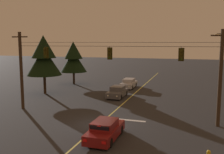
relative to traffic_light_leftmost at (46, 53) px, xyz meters
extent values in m
plane|color=#28282B|center=(6.55, -2.71, -5.89)|extent=(180.00, 180.00, 0.00)
cube|color=#D1C64C|center=(6.55, 6.02, -5.89)|extent=(0.14, 60.00, 0.01)
cube|color=silver|center=(8.45, -0.58, -5.89)|extent=(3.40, 0.36, 0.01)
cylinder|color=#38281C|center=(-2.95, 0.02, -1.92)|extent=(0.32, 0.32, 7.95)
cube|color=#38281C|center=(-2.95, 0.02, 1.55)|extent=(1.80, 0.12, 0.12)
cylinder|color=slate|center=(-2.95, 0.02, 1.20)|extent=(0.12, 0.12, 0.18)
cylinder|color=#38281C|center=(16.05, 0.02, -1.92)|extent=(0.32, 0.32, 7.95)
cube|color=#38281C|center=(16.05, 0.02, 1.55)|extent=(1.80, 0.12, 0.12)
cylinder|color=slate|center=(16.05, 0.02, 1.20)|extent=(0.12, 0.12, 0.18)
cylinder|color=black|center=(6.55, 0.02, 0.65)|extent=(19.00, 0.03, 0.03)
cylinder|color=black|center=(6.55, 0.02, 1.00)|extent=(19.00, 0.02, 0.02)
cylinder|color=black|center=(0.00, 0.02, 0.56)|extent=(0.04, 0.04, 0.18)
cube|color=#332D0A|center=(0.00, 0.02, -0.01)|extent=(0.32, 0.26, 0.96)
cube|color=#332D0A|center=(0.00, 0.16, -0.01)|extent=(0.48, 0.03, 1.12)
sphere|color=#380A0A|center=(0.00, -0.14, 0.28)|extent=(0.17, 0.17, 0.17)
cylinder|color=#332D0A|center=(0.00, -0.18, 0.33)|extent=(0.20, 0.10, 0.20)
sphere|color=#3D280A|center=(0.00, -0.14, -0.01)|extent=(0.17, 0.17, 0.17)
cylinder|color=#332D0A|center=(0.00, -0.18, 0.04)|extent=(0.20, 0.10, 0.20)
sphere|color=#1ED83F|center=(0.00, -0.14, -0.29)|extent=(0.17, 0.17, 0.17)
cylinder|color=#332D0A|center=(0.00, -0.18, -0.25)|extent=(0.20, 0.10, 0.20)
cylinder|color=black|center=(6.61, 0.02, 0.56)|extent=(0.04, 0.04, 0.18)
cube|color=#332D0A|center=(6.61, 0.02, -0.01)|extent=(0.32, 0.26, 0.96)
cube|color=#332D0A|center=(6.61, 0.16, -0.01)|extent=(0.48, 0.03, 1.12)
sphere|color=#380A0A|center=(6.61, -0.14, 0.28)|extent=(0.17, 0.17, 0.17)
cylinder|color=#332D0A|center=(6.61, -0.18, 0.33)|extent=(0.20, 0.10, 0.20)
sphere|color=#3D280A|center=(6.61, -0.14, -0.01)|extent=(0.17, 0.17, 0.17)
cylinder|color=#332D0A|center=(6.61, -0.18, 0.04)|extent=(0.20, 0.10, 0.20)
sphere|color=#1ED83F|center=(6.61, -0.14, -0.29)|extent=(0.17, 0.17, 0.17)
cylinder|color=#332D0A|center=(6.61, -0.18, -0.25)|extent=(0.20, 0.10, 0.20)
cylinder|color=black|center=(12.93, 0.02, 0.56)|extent=(0.04, 0.04, 0.18)
cube|color=#332D0A|center=(12.93, 0.02, -0.01)|extent=(0.32, 0.26, 0.96)
cube|color=#332D0A|center=(12.93, 0.16, -0.01)|extent=(0.48, 0.03, 1.12)
sphere|color=#380A0A|center=(12.93, -0.14, 0.28)|extent=(0.17, 0.17, 0.17)
cylinder|color=#332D0A|center=(12.93, -0.18, 0.33)|extent=(0.20, 0.10, 0.20)
sphere|color=#3D280A|center=(12.93, -0.14, -0.01)|extent=(0.17, 0.17, 0.17)
cylinder|color=#332D0A|center=(12.93, -0.18, 0.04)|extent=(0.20, 0.10, 0.20)
sphere|color=#1ED83F|center=(12.93, -0.14, -0.29)|extent=(0.17, 0.17, 0.17)
cylinder|color=#332D0A|center=(12.93, -0.18, -0.25)|extent=(0.20, 0.10, 0.20)
cube|color=maroon|center=(8.06, -5.40, -5.38)|extent=(1.80, 4.30, 0.68)
cube|color=maroon|center=(8.06, -5.52, -4.77)|extent=(1.51, 2.15, 0.54)
cube|color=black|center=(8.06, -4.59, -4.77)|extent=(1.40, 0.21, 0.48)
cube|color=black|center=(8.06, -6.59, -4.77)|extent=(1.37, 0.18, 0.46)
cylinder|color=black|center=(7.27, -4.07, -5.57)|extent=(0.22, 0.64, 0.64)
cylinder|color=black|center=(8.85, -4.07, -5.57)|extent=(0.22, 0.64, 0.64)
cylinder|color=black|center=(7.27, -6.74, -5.57)|extent=(0.22, 0.64, 0.64)
cylinder|color=black|center=(8.85, -6.74, -5.57)|extent=(0.22, 0.64, 0.64)
cube|color=red|center=(7.41, -7.57, -5.28)|extent=(0.28, 0.03, 0.18)
cube|color=red|center=(8.71, -7.57, -5.28)|extent=(0.28, 0.03, 0.18)
cube|color=red|center=(8.06, -6.69, -4.54)|extent=(0.24, 0.04, 0.06)
cube|color=#4C4C51|center=(4.94, 8.43, -5.38)|extent=(1.80, 4.30, 0.68)
cube|color=#4C4C51|center=(4.94, 8.55, -4.77)|extent=(1.51, 2.15, 0.54)
cube|color=black|center=(4.94, 7.61, -4.77)|extent=(1.40, 0.21, 0.48)
cube|color=black|center=(4.94, 9.61, -4.77)|extent=(1.37, 0.18, 0.46)
cylinder|color=black|center=(5.73, 7.10, -5.57)|extent=(0.22, 0.64, 0.64)
cylinder|color=black|center=(4.15, 7.10, -5.57)|extent=(0.22, 0.64, 0.64)
cylinder|color=black|center=(5.73, 9.76, -5.57)|extent=(0.22, 0.64, 0.64)
cylinder|color=black|center=(4.15, 9.76, -5.57)|extent=(0.22, 0.64, 0.64)
sphere|color=white|center=(5.50, 6.26, -5.32)|extent=(0.20, 0.20, 0.20)
sphere|color=white|center=(4.38, 6.26, -5.32)|extent=(0.20, 0.20, 0.20)
cube|color=#A5A5AD|center=(4.72, 15.32, -5.38)|extent=(1.80, 4.30, 0.68)
cube|color=#A5A5AD|center=(4.72, 15.44, -4.77)|extent=(1.51, 2.15, 0.54)
cube|color=black|center=(4.72, 14.51, -4.77)|extent=(1.40, 0.21, 0.48)
cube|color=black|center=(4.72, 16.51, -4.77)|extent=(1.37, 0.18, 0.46)
cylinder|color=black|center=(5.51, 13.99, -5.57)|extent=(0.22, 0.64, 0.64)
cylinder|color=black|center=(3.93, 13.99, -5.57)|extent=(0.22, 0.64, 0.64)
cylinder|color=black|center=(5.51, 16.66, -5.57)|extent=(0.22, 0.64, 0.64)
cylinder|color=black|center=(3.93, 16.66, -5.57)|extent=(0.22, 0.64, 0.64)
sphere|color=white|center=(5.28, 13.15, -5.32)|extent=(0.20, 0.20, 0.20)
sphere|color=white|center=(4.16, 13.15, -5.32)|extent=(0.20, 0.20, 0.20)
ellipsoid|color=beige|center=(15.82, 2.04, 1.65)|extent=(0.56, 0.30, 0.22)
cylinder|color=#332316|center=(-5.05, 7.59, -4.46)|extent=(0.36, 0.36, 2.87)
cone|color=black|center=(-5.05, 7.59, -1.52)|extent=(4.62, 4.62, 3.70)
cone|color=black|center=(-5.05, 7.59, 0.44)|extent=(3.24, 3.24, 3.00)
cylinder|color=#332316|center=(-4.82, 16.01, -4.71)|extent=(0.36, 0.36, 2.37)
cone|color=black|center=(-4.82, 16.01, -2.11)|extent=(4.34, 4.34, 3.47)
cone|color=black|center=(-4.82, 16.01, -0.27)|extent=(3.04, 3.04, 2.82)
sphere|color=gold|center=(14.94, -7.29, -5.16)|extent=(0.22, 0.22, 0.22)
camera|label=1|loc=(13.82, -22.06, 1.02)|focal=40.89mm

